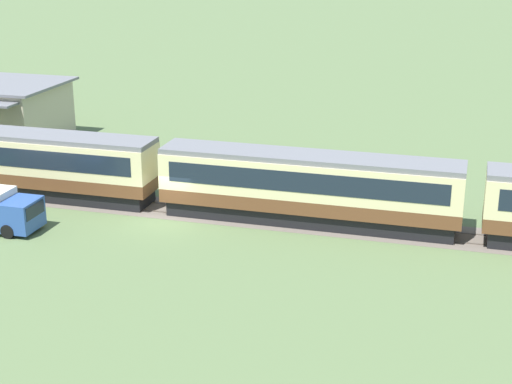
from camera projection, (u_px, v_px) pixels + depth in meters
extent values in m
plane|color=#566B42|center=(169.00, 220.00, 45.41)|extent=(600.00, 600.00, 0.00)
cube|color=brown|center=(308.00, 201.00, 44.62)|extent=(17.13, 2.81, 0.80)
cube|color=beige|center=(309.00, 177.00, 44.16)|extent=(17.13, 2.81, 2.08)
cube|color=#192330|center=(309.00, 175.00, 44.12)|extent=(15.76, 2.85, 1.16)
cube|color=slate|center=(309.00, 157.00, 43.77)|extent=(17.13, 2.64, 0.30)
cube|color=black|center=(308.00, 215.00, 44.89)|extent=(16.45, 2.42, 0.88)
cylinder|color=black|center=(406.00, 229.00, 42.77)|extent=(0.90, 0.18, 0.90)
cylinder|color=black|center=(409.00, 220.00, 44.08)|extent=(0.90, 0.18, 0.90)
cylinder|color=black|center=(211.00, 210.00, 45.71)|extent=(0.90, 0.18, 0.90)
cylinder|color=black|center=(218.00, 202.00, 47.01)|extent=(0.90, 0.18, 0.90)
cube|color=brown|center=(26.00, 175.00, 49.33)|extent=(17.13, 2.81, 0.80)
cube|color=beige|center=(24.00, 153.00, 48.87)|extent=(17.13, 2.81, 2.08)
cube|color=#192330|center=(24.00, 151.00, 48.83)|extent=(15.76, 2.85, 1.16)
cube|color=slate|center=(22.00, 134.00, 48.48)|extent=(17.13, 2.64, 0.30)
cube|color=black|center=(28.00, 188.00, 49.60)|extent=(16.45, 2.42, 0.88)
cylinder|color=black|center=(104.00, 199.00, 47.48)|extent=(0.90, 0.18, 0.90)
cylinder|color=black|center=(114.00, 192.00, 48.79)|extent=(0.90, 0.18, 0.90)
cube|color=#665B51|center=(121.00, 204.00, 48.07)|extent=(137.93, 3.60, 0.01)
cube|color=#4C4238|center=(116.00, 207.00, 47.41)|extent=(137.93, 0.12, 0.04)
cube|color=#4C4238|center=(126.00, 200.00, 48.72)|extent=(137.93, 0.12, 0.04)
cylinder|color=black|center=(9.00, 218.00, 44.81)|extent=(0.62, 0.20, 0.62)
cube|color=#2D519E|center=(22.00, 214.00, 43.27)|extent=(1.73, 2.19, 1.67)
cube|color=#192330|center=(35.00, 210.00, 42.94)|extent=(0.03, 1.82, 0.74)
cylinder|color=black|center=(8.00, 231.00, 42.64)|extent=(0.80, 0.26, 0.80)
cylinder|color=black|center=(28.00, 219.00, 44.48)|extent=(0.80, 0.26, 0.80)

